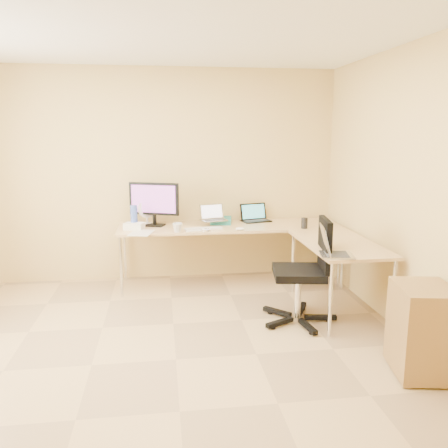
{
  "coord_description": "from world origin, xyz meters",
  "views": [
    {
      "loc": [
        -0.08,
        -3.48,
        1.83
      ],
      "look_at": [
        0.55,
        1.1,
        0.9
      ],
      "focal_mm": 36.76,
      "sensor_mm": 36.0,
      "label": 1
    }
  ],
  "objects": [
    {
      "name": "floor",
      "position": [
        0.0,
        0.0,
        0.0
      ],
      "size": [
        4.5,
        4.5,
        0.0
      ],
      "primitive_type": "plane",
      "color": "tan",
      "rests_on": "ground"
    },
    {
      "name": "ceiling",
      "position": [
        0.0,
        0.0,
        2.6
      ],
      "size": [
        4.5,
        4.5,
        0.0
      ],
      "primitive_type": "plane",
      "rotation": [
        3.14,
        0.0,
        0.0
      ],
      "color": "white",
      "rests_on": "ground"
    },
    {
      "name": "wall_back",
      "position": [
        0.0,
        2.25,
        1.3
      ],
      "size": [
        4.5,
        0.0,
        4.5
      ],
      "primitive_type": "plane",
      "rotation": [
        1.57,
        0.0,
        0.0
      ],
      "color": "tan",
      "rests_on": "ground"
    },
    {
      "name": "wall_front",
      "position": [
        0.0,
        -2.25,
        1.3
      ],
      "size": [
        4.5,
        0.0,
        4.5
      ],
      "primitive_type": "plane",
      "rotation": [
        -1.57,
        0.0,
        0.0
      ],
      "color": "tan",
      "rests_on": "ground"
    },
    {
      "name": "wall_right",
      "position": [
        2.1,
        0.0,
        1.3
      ],
      "size": [
        0.0,
        4.5,
        4.5
      ],
      "primitive_type": "plane",
      "rotation": [
        1.57,
        0.0,
        -1.57
      ],
      "color": "tan",
      "rests_on": "ground"
    },
    {
      "name": "desk_main",
      "position": [
        0.72,
        1.85,
        0.36
      ],
      "size": [
        2.65,
        0.7,
        0.73
      ],
      "primitive_type": "cube",
      "color": "tan",
      "rests_on": "ground"
    },
    {
      "name": "desk_return",
      "position": [
        1.7,
        0.85,
        0.36
      ],
      "size": [
        0.7,
        1.3,
        0.73
      ],
      "primitive_type": "cube",
      "color": "tan",
      "rests_on": "ground"
    },
    {
      "name": "monitor",
      "position": [
        -0.17,
        1.95,
        0.99
      ],
      "size": [
        0.64,
        0.4,
        0.52
      ],
      "primitive_type": "cube",
      "rotation": [
        0.0,
        0.0,
        -0.37
      ],
      "color": "black",
      "rests_on": "desk_main"
    },
    {
      "name": "book_stack",
      "position": [
        0.64,
        2.03,
        0.76
      ],
      "size": [
        0.3,
        0.38,
        0.06
      ],
      "primitive_type": "cube",
      "rotation": [
        0.0,
        0.0,
        -0.17
      ],
      "color": "#217B76",
      "rests_on": "desk_main"
    },
    {
      "name": "laptop_center",
      "position": [
        0.53,
        1.88,
        0.88
      ],
      "size": [
        0.34,
        0.29,
        0.19
      ],
      "primitive_type": "cube",
      "rotation": [
        0.0,
        0.0,
        0.25
      ],
      "color": "#A4A4A5",
      "rests_on": "desk_main"
    },
    {
      "name": "laptop_black",
      "position": [
        1.09,
        2.05,
        0.84
      ],
      "size": [
        0.4,
        0.33,
        0.22
      ],
      "primitive_type": "cube",
      "rotation": [
        0.0,
        0.0,
        0.25
      ],
      "color": "black",
      "rests_on": "desk_main"
    },
    {
      "name": "keyboard",
      "position": [
        0.39,
        1.65,
        0.74
      ],
      "size": [
        0.44,
        0.18,
        0.02
      ],
      "primitive_type": "cube",
      "rotation": [
        0.0,
        0.0,
        0.15
      ],
      "color": "silver",
      "rests_on": "desk_main"
    },
    {
      "name": "mouse",
      "position": [
        0.8,
        1.55,
        0.75
      ],
      "size": [
        0.11,
        0.09,
        0.04
      ],
      "primitive_type": "ellipsoid",
      "rotation": [
        0.0,
        0.0,
        -0.31
      ],
      "color": "white",
      "rests_on": "desk_main"
    },
    {
      "name": "mug",
      "position": [
        0.09,
        1.55,
        0.78
      ],
      "size": [
        0.14,
        0.14,
        0.1
      ],
      "primitive_type": "imported",
      "rotation": [
        0.0,
        0.0,
        0.36
      ],
      "color": "silver",
      "rests_on": "desk_main"
    },
    {
      "name": "cd_stack",
      "position": [
        0.41,
        1.55,
        0.74
      ],
      "size": [
        0.11,
        0.11,
        0.03
      ],
      "primitive_type": "cylinder",
      "rotation": [
        0.0,
        0.0,
        -0.08
      ],
      "color": "silver",
      "rests_on": "desk_main"
    },
    {
      "name": "water_bottle",
      "position": [
        -0.4,
        1.81,
        0.87
      ],
      "size": [
        0.08,
        0.08,
        0.28
      ],
      "primitive_type": "cylinder",
      "rotation": [
        0.0,
        0.0,
        0.01
      ],
      "color": "#3D56AE",
      "rests_on": "desk_main"
    },
    {
      "name": "papers",
      "position": [
        -0.31,
        1.55,
        0.73
      ],
      "size": [
        0.3,
        0.37,
        0.01
      ],
      "primitive_type": "cube",
      "rotation": [
        0.0,
        0.0,
        -0.23
      ],
      "color": "beige",
      "rests_on": "desk_main"
    },
    {
      "name": "white_box",
      "position": [
        -0.4,
        1.76,
        0.77
      ],
      "size": [
        0.25,
        0.21,
        0.08
      ],
      "primitive_type": "cube",
      "rotation": [
        0.0,
        0.0,
        -0.3
      ],
      "color": "silver",
      "rests_on": "desk_main"
    },
    {
      "name": "desk_fan",
      "position": [
        -0.26,
        2.05,
        0.87
      ],
      "size": [
        0.26,
        0.26,
        0.28
      ],
      "primitive_type": "cylinder",
      "rotation": [
        0.0,
        0.0,
        0.22
      ],
      "color": "silver",
      "rests_on": "desk_main"
    },
    {
      "name": "black_cup",
      "position": [
        1.55,
        1.55,
        0.79
      ],
      "size": [
        0.09,
        0.09,
        0.12
      ],
      "primitive_type": "cylinder",
      "rotation": [
        0.0,
        0.0,
        0.27
      ],
      "color": "black",
      "rests_on": "desk_main"
    },
    {
      "name": "laptop_return",
      "position": [
        1.48,
        0.35,
        0.84
      ],
      "size": [
        0.39,
        0.33,
        0.23
      ],
      "primitive_type": "cube",
      "rotation": [
        0.0,
        0.0,
        1.36
      ],
      "color": "#AEAFB4",
      "rests_on": "desk_return"
    },
    {
      "name": "office_chair",
      "position": [
        1.21,
        0.62,
        0.5
      ],
      "size": [
        0.72,
        0.72,
        1.04
      ],
      "primitive_type": "cube",
      "rotation": [
        0.0,
        0.0,
        -0.16
      ],
      "color": "black",
      "rests_on": "ground"
    },
    {
      "name": "cabinet",
      "position": [
        1.85,
        -0.47,
        0.36
      ],
      "size": [
        0.48,
        0.56,
        0.68
      ],
      "primitive_type": "cube",
      "rotation": [
        0.0,
        0.0,
        -0.18
      ],
      "color": "brown",
      "rests_on": "ground"
    }
  ]
}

